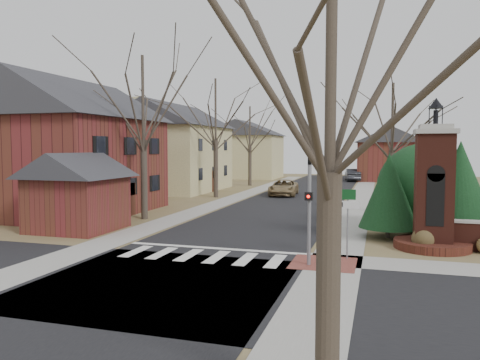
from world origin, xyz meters
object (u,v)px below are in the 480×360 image
(pickup_truck, at_px, (284,188))
(distant_car, at_px, (353,175))
(traffic_signal_pole, at_px, (309,196))
(brick_gate_monument, at_px, (433,199))
(sign_post, at_px, (348,210))

(pickup_truck, bearing_deg, distant_car, 71.33)
(traffic_signal_pole, xyz_separation_m, distant_car, (-0.90, 45.05, -1.79))
(traffic_signal_pole, bearing_deg, distant_car, 91.14)
(traffic_signal_pole, xyz_separation_m, brick_gate_monument, (4.70, 4.42, -0.42))
(sign_post, xyz_separation_m, distant_car, (-2.19, 43.64, -1.15))
(traffic_signal_pole, bearing_deg, sign_post, 47.57)
(traffic_signal_pole, bearing_deg, pickup_truck, 103.45)
(brick_gate_monument, bearing_deg, traffic_signal_pole, -136.76)
(traffic_signal_pole, distance_m, distant_car, 45.10)
(traffic_signal_pole, relative_size, pickup_truck, 0.88)
(pickup_truck, relative_size, distant_car, 1.06)
(traffic_signal_pole, bearing_deg, brick_gate_monument, 43.24)
(pickup_truck, bearing_deg, sign_post, -77.70)
(sign_post, relative_size, distant_car, 0.57)
(sign_post, relative_size, brick_gate_monument, 0.42)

